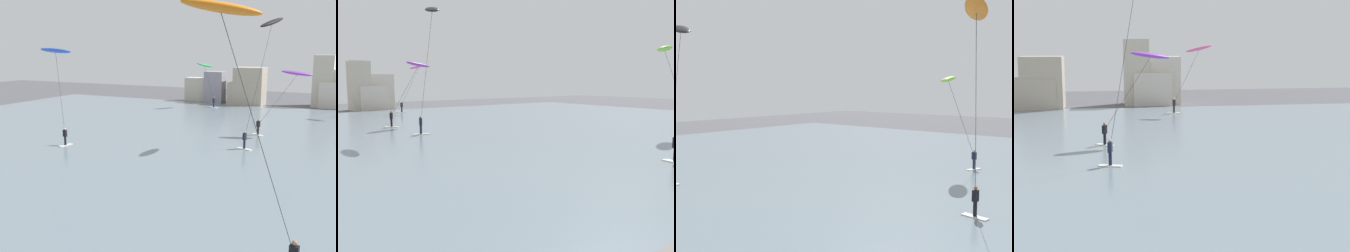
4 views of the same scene
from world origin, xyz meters
The scene contains 7 objects.
water_bay centered at (0.00, 31.09, 0.05)m, with size 84.00×52.00×0.10m, color slate.
far_shore_buildings centered at (-3.08, 59.49, 2.70)m, with size 26.92×6.39×7.88m.
kitesurfer_purple centered at (2.32, 36.42, 5.85)m, with size 5.71×2.35×6.73m.
kitesurfer_orange centered at (4.01, 9.89, 9.02)m, with size 4.64×2.45×10.44m.
kitesurfer_black centered at (1.14, 30.05, 10.06)m, with size 3.46×3.66×11.46m.
kitesurfer_blue centered at (-16.69, 24.35, 7.92)m, with size 3.42×2.20×8.90m.
kitesurfer_green centered at (-12.36, 51.17, 5.89)m, with size 3.12×3.18×6.94m.
Camera 1 is at (8.13, -3.40, 8.69)m, focal length 41.78 mm.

